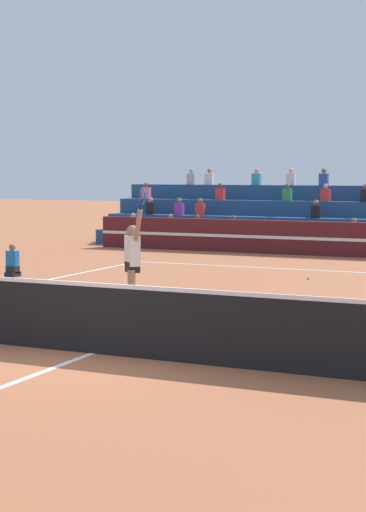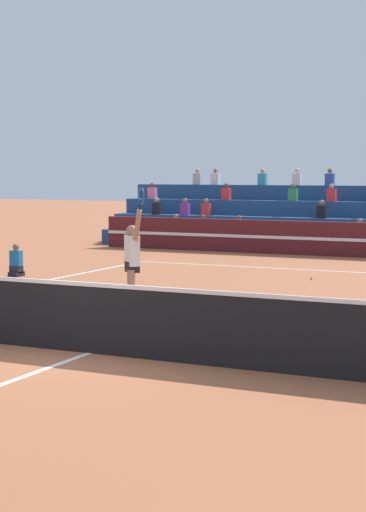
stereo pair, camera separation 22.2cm
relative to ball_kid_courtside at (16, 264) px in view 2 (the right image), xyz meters
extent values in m
plane|color=#AD603D|center=(6.69, -7.27, -0.33)|extent=(120.00, 120.00, 0.00)
cube|color=white|center=(6.69, 4.63, -0.33)|extent=(11.00, 0.10, 0.01)
cube|color=white|center=(6.69, -0.84, -0.33)|extent=(8.25, 0.10, 0.01)
cube|color=white|center=(6.69, -7.27, -0.33)|extent=(0.10, 12.85, 0.01)
cube|color=black|center=(6.69, -7.27, 0.17)|extent=(11.90, 0.02, 1.00)
cube|color=white|center=(6.69, -7.27, 0.70)|extent=(11.90, 0.04, 0.06)
cube|color=#51191E|center=(6.69, 8.75, 0.22)|extent=(18.00, 0.24, 1.10)
cube|color=white|center=(6.69, 8.62, 0.22)|extent=(18.00, 0.02, 0.10)
cube|color=navy|center=(6.69, 10.03, -0.06)|extent=(19.68, 0.95, 0.55)
cube|color=pink|center=(-1.73, 9.86, 0.44)|extent=(0.32, 0.22, 0.44)
sphere|color=tan|center=(-1.73, 9.86, 0.76)|extent=(0.18, 0.18, 0.18)
cube|color=#B2B2B7|center=(2.24, 9.86, 0.44)|extent=(0.32, 0.22, 0.44)
sphere|color=brown|center=(2.24, 9.86, 0.76)|extent=(0.18, 0.18, 0.18)
cube|color=#338C4C|center=(-0.20, 9.86, 0.44)|extent=(0.32, 0.22, 0.44)
sphere|color=#9E7051|center=(-0.20, 9.86, 0.76)|extent=(0.18, 0.18, 0.18)
cube|color=#B2B2B7|center=(0.86, 9.86, 0.44)|extent=(0.32, 0.22, 0.44)
sphere|color=brown|center=(0.86, 9.86, 0.76)|extent=(0.18, 0.18, 0.18)
cube|color=orange|center=(6.51, 9.86, 0.44)|extent=(0.32, 0.22, 0.44)
sphere|color=#9E7051|center=(6.51, 9.86, 0.76)|extent=(0.18, 0.18, 0.18)
cube|color=black|center=(4.95, 10.81, 0.99)|extent=(0.32, 0.22, 0.44)
sphere|color=#9E7051|center=(4.95, 10.81, 1.31)|extent=(0.18, 0.18, 0.18)
cube|color=black|center=(-1.46, 10.81, 0.99)|extent=(0.32, 0.22, 0.44)
sphere|color=tan|center=(-1.46, 10.81, 1.31)|extent=(0.18, 0.18, 0.18)
cube|color=red|center=(0.57, 10.81, 0.99)|extent=(0.32, 0.22, 0.44)
sphere|color=#9E7051|center=(0.57, 10.81, 1.31)|extent=(0.18, 0.18, 0.18)
cube|color=purple|center=(-0.28, 10.81, 0.99)|extent=(0.32, 0.22, 0.44)
sphere|color=#9E7051|center=(-0.28, 10.81, 1.31)|extent=(0.18, 0.18, 0.18)
cube|color=red|center=(0.98, 11.76, 1.54)|extent=(0.32, 0.22, 0.44)
sphere|color=brown|center=(0.98, 11.76, 1.86)|extent=(0.18, 0.18, 0.18)
cube|color=#338C4C|center=(3.59, 11.76, 1.54)|extent=(0.32, 0.22, 0.44)
sphere|color=brown|center=(3.59, 11.76, 1.86)|extent=(0.18, 0.18, 0.18)
cube|color=red|center=(5.02, 11.76, 1.54)|extent=(0.32, 0.22, 0.44)
sphere|color=tan|center=(5.02, 11.76, 1.86)|extent=(0.18, 0.18, 0.18)
cube|color=pink|center=(-2.15, 11.76, 1.54)|extent=(0.32, 0.22, 0.44)
sphere|color=brown|center=(-2.15, 11.76, 1.86)|extent=(0.18, 0.18, 0.18)
cube|color=#B2B2B7|center=(-0.64, 12.71, 2.09)|extent=(0.32, 0.22, 0.44)
sphere|color=tan|center=(-0.64, 12.71, 2.41)|extent=(0.18, 0.18, 0.18)
cube|color=#2D4CA5|center=(4.68, 12.71, 2.09)|extent=(0.32, 0.22, 0.44)
sphere|color=brown|center=(4.68, 12.71, 2.41)|extent=(0.18, 0.18, 0.18)
cube|color=silver|center=(3.43, 12.71, 2.09)|extent=(0.32, 0.22, 0.44)
sphere|color=beige|center=(3.43, 12.71, 2.41)|extent=(0.18, 0.18, 0.18)
cube|color=silver|center=(0.13, 12.71, 2.09)|extent=(0.32, 0.22, 0.44)
sphere|color=#9E7051|center=(0.13, 12.71, 2.41)|extent=(0.18, 0.18, 0.18)
cube|color=teal|center=(2.07, 12.71, 2.09)|extent=(0.32, 0.22, 0.44)
sphere|color=tan|center=(2.07, 12.71, 2.41)|extent=(0.18, 0.18, 0.18)
cube|color=black|center=(0.00, 0.00, -0.27)|extent=(0.28, 0.36, 0.12)
cube|color=black|center=(0.00, 0.00, -0.15)|extent=(0.28, 0.24, 0.18)
cube|color=#1966B2|center=(0.00, 0.00, 0.14)|extent=(0.30, 0.18, 0.40)
sphere|color=brown|center=(0.00, 0.00, 0.43)|extent=(0.17, 0.17, 0.17)
cylinder|color=#9E7051|center=(5.68, -4.12, 0.12)|extent=(0.14, 0.14, 0.90)
cylinder|color=#9E7051|center=(5.78, -4.33, 0.12)|extent=(0.14, 0.14, 0.90)
cube|color=black|center=(5.73, -4.20, 0.61)|extent=(0.37, 0.37, 0.20)
cube|color=silver|center=(5.73, -4.20, 0.91)|extent=(0.40, 0.39, 0.56)
sphere|color=#9E7051|center=(5.73, -4.20, 1.27)|extent=(0.22, 0.22, 0.22)
cube|color=white|center=(5.70, -4.09, -0.29)|extent=(0.27, 0.27, 0.09)
cube|color=white|center=(5.81, -4.30, -0.29)|extent=(0.27, 0.27, 0.09)
cylinder|color=#9E7051|center=(5.56, -4.04, 0.85)|extent=(0.09, 0.09, 0.56)
cylinder|color=#9E7051|center=(5.98, -4.44, 1.40)|extent=(0.30, 0.30, 0.58)
cylinder|color=black|center=(6.10, -4.56, 1.77)|extent=(0.11, 0.11, 0.21)
torus|color=#1E4C99|center=(6.15, -4.61, 1.93)|extent=(0.31, 0.31, 0.41)
sphere|color=#C6DB33|center=(7.09, 2.61, -0.30)|extent=(0.07, 0.07, 0.07)
camera|label=1|loc=(13.11, -18.04, 2.34)|focal=60.00mm
camera|label=2|loc=(13.31, -17.94, 2.34)|focal=60.00mm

